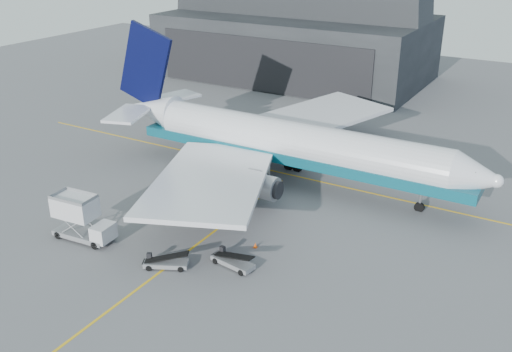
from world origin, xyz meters
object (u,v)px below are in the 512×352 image
Objects in this scene: belt_loader_a at (166,263)px; belt_loader_b at (233,261)px; airliner at (282,141)px; pushback_tug at (220,199)px; catering_truck at (81,219)px.

belt_loader_a is 0.91× the size of belt_loader_b.
airliner is 10.54m from pushback_tug.
belt_loader_a is (0.28, -22.12, -4.28)m from airliner.
pushback_tug is (-2.40, -9.45, -4.01)m from airliner.
airliner is at bearing 83.31° from pushback_tug.
catering_truck reaches higher than pushback_tug.
catering_truck reaches higher than belt_loader_b.
belt_loader_b is (14.98, 3.18, -1.65)m from catering_truck.
catering_truck is at bearing -112.46° from pushback_tug.
airliner is 24.33m from catering_truck.
pushback_tug is 1.03× the size of belt_loader_b.
pushback_tug is 1.13× the size of belt_loader_a.
pushback_tug reaches higher than belt_loader_a.
catering_truck is at bearing -159.60° from belt_loader_b.
pushback_tug is at bearing 75.24° from belt_loader_a.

